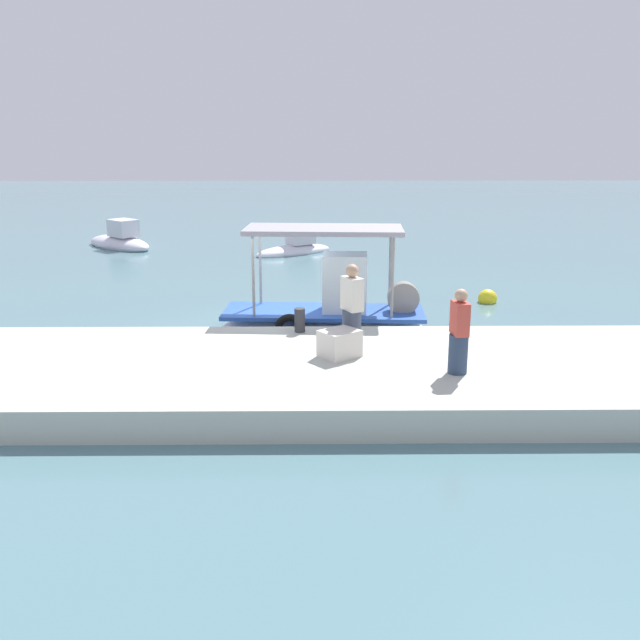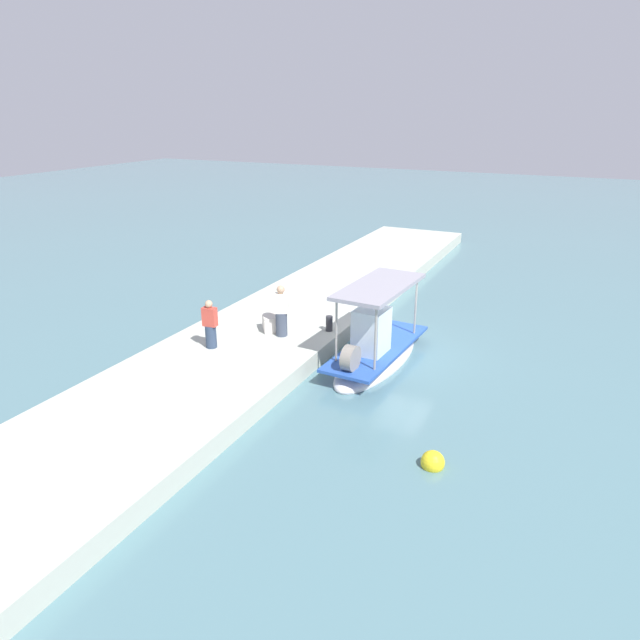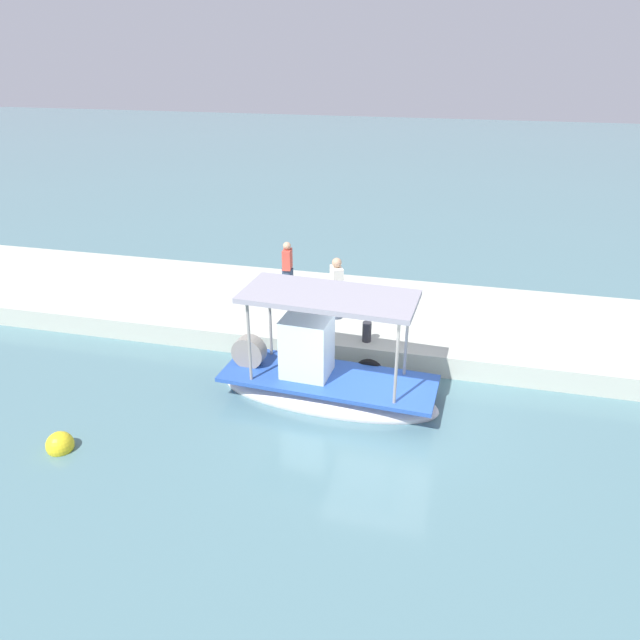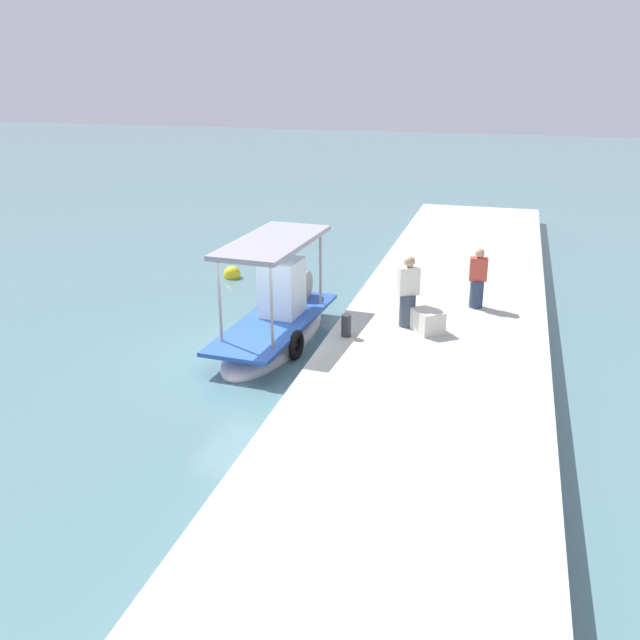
{
  "view_description": "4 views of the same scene",
  "coord_description": "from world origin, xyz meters",
  "px_view_note": "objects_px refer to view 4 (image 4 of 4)",
  "views": [
    {
      "loc": [
        1.07,
        -17.46,
        4.94
      ],
      "look_at": [
        1.23,
        -2.61,
        0.98
      ],
      "focal_mm": 39.27,
      "sensor_mm": 36.0,
      "label": 1
    },
    {
      "loc": [
        17.99,
        5.7,
        7.99
      ],
      "look_at": [
        1.63,
        -2.14,
        1.29
      ],
      "focal_mm": 32.47,
      "sensor_mm": 36.0,
      "label": 2
    },
    {
      "loc": [
        -1.26,
        11.44,
        7.7
      ],
      "look_at": [
        2.11,
        -2.47,
        0.93
      ],
      "focal_mm": 32.81,
      "sensor_mm": 36.0,
      "label": 3
    },
    {
      "loc": [
        -14.31,
        -5.75,
        6.75
      ],
      "look_at": [
        0.96,
        -1.49,
        0.87
      ],
      "focal_mm": 38.95,
      "sensor_mm": 36.0,
      "label": 4
    }
  ],
  "objects_px": {
    "fisherman_near_bollard": "(477,281)",
    "cargo_crate": "(428,321)",
    "fisherman_by_crate": "(408,295)",
    "main_fishing_boat": "(277,323)",
    "mooring_bollard": "(346,326)",
    "marker_buoy": "(232,274)"
  },
  "relations": [
    {
      "from": "fisherman_near_bollard",
      "to": "fisherman_by_crate",
      "type": "xyz_separation_m",
      "value": [
        -1.9,
        1.56,
        0.08
      ]
    },
    {
      "from": "fisherman_near_bollard",
      "to": "marker_buoy",
      "type": "distance_m",
      "value": 8.61
    },
    {
      "from": "cargo_crate",
      "to": "marker_buoy",
      "type": "distance_m",
      "value": 8.59
    },
    {
      "from": "fisherman_by_crate",
      "to": "main_fishing_boat",
      "type": "bearing_deg",
      "value": 97.24
    },
    {
      "from": "main_fishing_boat",
      "to": "marker_buoy",
      "type": "xyz_separation_m",
      "value": [
        4.9,
        3.27,
        -0.37
      ]
    },
    {
      "from": "fisherman_by_crate",
      "to": "cargo_crate",
      "type": "bearing_deg",
      "value": -116.25
    },
    {
      "from": "main_fishing_boat",
      "to": "fisherman_by_crate",
      "type": "height_order",
      "value": "main_fishing_boat"
    },
    {
      "from": "cargo_crate",
      "to": "marker_buoy",
      "type": "height_order",
      "value": "cargo_crate"
    },
    {
      "from": "mooring_bollard",
      "to": "cargo_crate",
      "type": "distance_m",
      "value": 2.02
    },
    {
      "from": "fisherman_near_bollard",
      "to": "fisherman_by_crate",
      "type": "bearing_deg",
      "value": 140.61
    },
    {
      "from": "fisherman_by_crate",
      "to": "marker_buoy",
      "type": "xyz_separation_m",
      "value": [
        4.49,
        6.56,
        -1.29
      ]
    },
    {
      "from": "marker_buoy",
      "to": "main_fishing_boat",
      "type": "bearing_deg",
      "value": -146.28
    },
    {
      "from": "cargo_crate",
      "to": "mooring_bollard",
      "type": "bearing_deg",
      "value": 114.35
    },
    {
      "from": "fisherman_near_bollard",
      "to": "marker_buoy",
      "type": "relative_size",
      "value": 2.83
    },
    {
      "from": "cargo_crate",
      "to": "marker_buoy",
      "type": "xyz_separation_m",
      "value": [
        4.76,
        7.11,
        -0.75
      ]
    },
    {
      "from": "main_fishing_boat",
      "to": "marker_buoy",
      "type": "distance_m",
      "value": 5.91
    },
    {
      "from": "marker_buoy",
      "to": "fisherman_near_bollard",
      "type": "bearing_deg",
      "value": -107.63
    },
    {
      "from": "mooring_bollard",
      "to": "marker_buoy",
      "type": "relative_size",
      "value": 0.96
    },
    {
      "from": "fisherman_near_bollard",
      "to": "cargo_crate",
      "type": "distance_m",
      "value": 2.44
    },
    {
      "from": "fisherman_near_bollard",
      "to": "mooring_bollard",
      "type": "distance_m",
      "value": 4.17
    },
    {
      "from": "fisherman_by_crate",
      "to": "cargo_crate",
      "type": "distance_m",
      "value": 0.81
    },
    {
      "from": "fisherman_near_bollard",
      "to": "cargo_crate",
      "type": "height_order",
      "value": "fisherman_near_bollard"
    }
  ]
}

